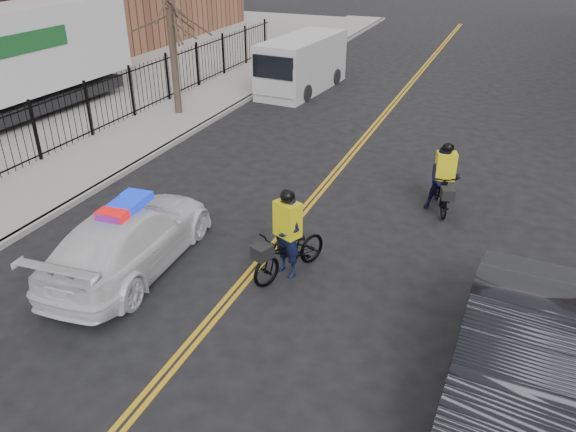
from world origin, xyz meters
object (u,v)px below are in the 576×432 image
at_px(police_cruiser, 130,238).
at_px(cyclist_far, 443,184).
at_px(dark_sedan, 517,354).
at_px(cargo_van, 301,65).
at_px(cyclist_near, 287,245).

height_order(police_cruiser, cyclist_far, cyclist_far).
relative_size(dark_sedan, cargo_van, 0.88).
relative_size(cargo_van, cyclist_near, 2.64).
distance_m(police_cruiser, dark_sedan, 8.10).
distance_m(cargo_van, cyclist_near, 15.27).
height_order(cargo_van, cyclist_near, cargo_van).
relative_size(police_cruiser, dark_sedan, 1.01).
bearing_deg(cyclist_near, police_cruiser, -139.21).
relative_size(police_cruiser, cyclist_near, 2.33).
bearing_deg(cyclist_far, cargo_van, 111.26).
relative_size(dark_sedan, cyclist_far, 2.57).
height_order(dark_sedan, cargo_van, cargo_van).
bearing_deg(dark_sedan, cargo_van, 124.73).
bearing_deg(cargo_van, cyclist_near, -65.18).
distance_m(cyclist_near, cyclist_far, 5.16).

